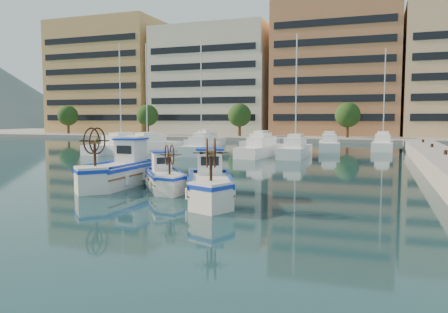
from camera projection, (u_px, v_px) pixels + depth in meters
ground at (183, 195)px, 20.73m from camera, size 300.00×300.00×0.00m
waterfront at (383, 76)px, 77.78m from camera, size 180.00×40.00×25.60m
yacht_marina at (263, 147)px, 47.83m from camera, size 39.20×22.09×11.50m
fishing_boat_a at (120, 169)px, 23.59m from camera, size 2.13×5.15×3.20m
fishing_boat_b at (164, 176)px, 22.39m from camera, size 3.44×3.90×2.41m
fishing_boat_c at (210, 183)px, 19.31m from camera, size 3.40×4.76×2.87m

